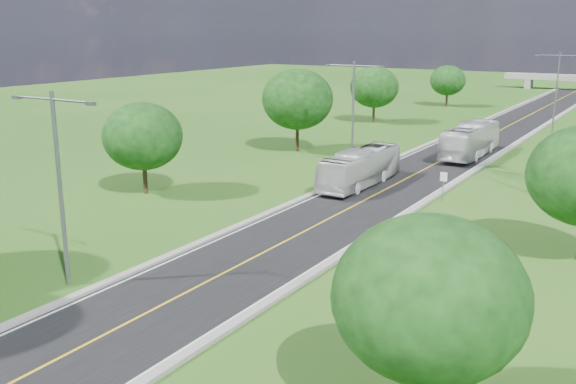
# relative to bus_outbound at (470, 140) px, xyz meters

# --- Properties ---
(ground) EXTENTS (260.00, 260.00, 0.00)m
(ground) POSITION_rel_bus_outbound_xyz_m (-1.75, 3.38, -1.75)
(ground) COLOR #245417
(ground) RESTS_ON ground
(road) EXTENTS (8.00, 150.00, 0.06)m
(road) POSITION_rel_bus_outbound_xyz_m (-1.75, 9.38, -1.72)
(road) COLOR black
(road) RESTS_ON ground
(curb_left) EXTENTS (0.50, 150.00, 0.22)m
(curb_left) POSITION_rel_bus_outbound_xyz_m (-6.00, 9.38, -1.64)
(curb_left) COLOR gray
(curb_left) RESTS_ON ground
(curb_right) EXTENTS (0.50, 150.00, 0.22)m
(curb_right) POSITION_rel_bus_outbound_xyz_m (2.50, 9.38, -1.64)
(curb_right) COLOR gray
(curb_right) RESTS_ON ground
(speed_limit_sign) EXTENTS (0.55, 0.09, 2.40)m
(speed_limit_sign) POSITION_rel_bus_outbound_xyz_m (3.45, -18.64, -0.15)
(speed_limit_sign) COLOR slate
(speed_limit_sign) RESTS_ON ground
(streetlight_near_left) EXTENTS (5.90, 0.25, 10.00)m
(streetlight_near_left) POSITION_rel_bus_outbound_xyz_m (-7.75, -44.62, 4.19)
(streetlight_near_left) COLOR slate
(streetlight_near_left) RESTS_ON ground
(streetlight_mid_left) EXTENTS (5.90, 0.25, 10.00)m
(streetlight_mid_left) POSITION_rel_bus_outbound_xyz_m (-7.75, -11.62, 4.19)
(streetlight_mid_left) COLOR slate
(streetlight_mid_left) RESTS_ON ground
(streetlight_far_right) EXTENTS (5.90, 0.25, 10.00)m
(streetlight_far_right) POSITION_rel_bus_outbound_xyz_m (4.25, 21.38, 4.19)
(streetlight_far_right) COLOR slate
(streetlight_far_right) RESTS_ON ground
(tree_lb) EXTENTS (6.30, 6.30, 7.33)m
(tree_lb) POSITION_rel_bus_outbound_xyz_m (-17.75, -28.62, 2.89)
(tree_lb) COLOR black
(tree_lb) RESTS_ON ground
(tree_lc) EXTENTS (7.56, 7.56, 8.79)m
(tree_lc) POSITION_rel_bus_outbound_xyz_m (-16.75, -6.62, 3.82)
(tree_lc) COLOR black
(tree_lc) RESTS_ON ground
(tree_ld) EXTENTS (6.72, 6.72, 7.82)m
(tree_ld) POSITION_rel_bus_outbound_xyz_m (-18.75, 17.38, 3.20)
(tree_ld) COLOR black
(tree_ld) RESTS_ON ground
(tree_le) EXTENTS (5.88, 5.88, 6.84)m
(tree_le) POSITION_rel_bus_outbound_xyz_m (-16.25, 41.38, 2.58)
(tree_le) COLOR black
(tree_le) RESTS_ON ground
(tree_ra) EXTENTS (6.30, 6.30, 7.33)m
(tree_ra) POSITION_rel_bus_outbound_xyz_m (12.25, -46.62, 2.89)
(tree_ra) COLOR black
(tree_ra) RESTS_ON ground
(bus_outbound) EXTENTS (2.93, 12.18, 3.39)m
(bus_outbound) POSITION_rel_bus_outbound_xyz_m (0.00, 0.00, 0.00)
(bus_outbound) COLOR silver
(bus_outbound) RESTS_ON road
(bus_inbound) EXTENTS (2.64, 11.05, 3.07)m
(bus_inbound) POSITION_rel_bus_outbound_xyz_m (-4.15, -17.31, -0.16)
(bus_inbound) COLOR silver
(bus_inbound) RESTS_ON road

